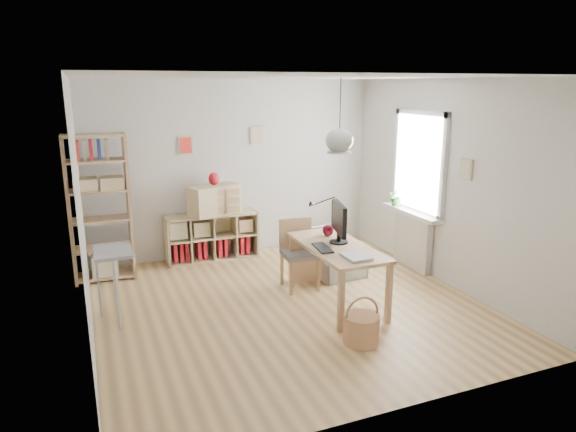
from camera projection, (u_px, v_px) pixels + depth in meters
name	position (u px, v px, depth m)	size (l,w,h in m)	color
ground	(290.00, 305.00, 6.27)	(4.50, 4.50, 0.00)	tan
room_shell	(339.00, 141.00, 5.83)	(4.50, 4.50, 4.50)	white
window_unit	(420.00, 163.00, 7.23)	(0.07, 1.16, 1.46)	white
radiator	(413.00, 241.00, 7.50)	(0.10, 0.80, 0.80)	silver
windowsill	(411.00, 213.00, 7.38)	(0.22, 1.20, 0.06)	white
desk	(337.00, 253.00, 6.17)	(0.70, 1.50, 0.75)	tan
cube_shelf	(210.00, 240.00, 7.89)	(1.40, 0.38, 0.72)	#C9B584
tall_bookshelf	(99.00, 202.00, 6.87)	(0.80, 0.38, 2.00)	tan
side_table	(108.00, 266.00, 5.68)	(0.40, 0.55, 0.85)	gray
chair	(299.00, 249.00, 6.74)	(0.48, 0.48, 0.91)	gray
wicker_basket	(361.00, 328.00, 5.33)	(0.38, 0.37, 0.52)	#AE7A4E
storage_chest	(338.00, 260.00, 7.21)	(0.72, 0.79, 0.69)	silver
monitor	(339.00, 221.00, 6.18)	(0.23, 0.56, 0.49)	black
keyboard	(323.00, 248.00, 6.02)	(0.15, 0.40, 0.02)	black
task_lamp	(321.00, 210.00, 6.66)	(0.40, 0.15, 0.42)	black
yarn_ball	(328.00, 230.00, 6.52)	(0.14, 0.14, 0.14)	#490916
paper_tray	(356.00, 257.00, 5.70)	(0.26, 0.32, 0.03)	white
drawer_chest	(215.00, 199.00, 7.72)	(0.77, 0.35, 0.44)	#C9B584
red_vase	(214.00, 179.00, 7.64)	(0.16, 0.16, 0.19)	maroon
potted_plant	(397.00, 196.00, 7.64)	(0.26, 0.23, 0.29)	#2A6D29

